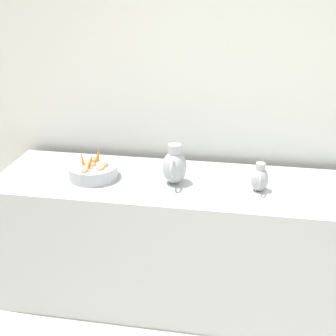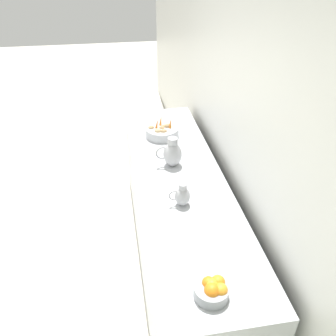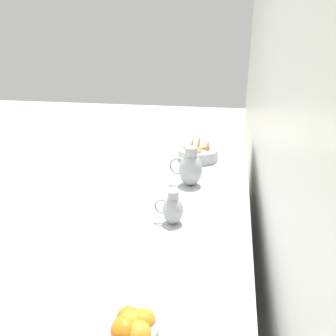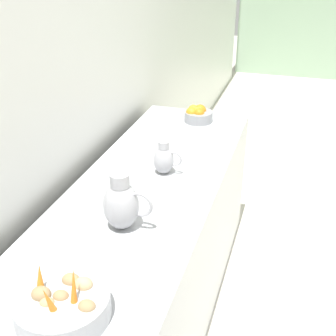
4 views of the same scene
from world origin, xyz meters
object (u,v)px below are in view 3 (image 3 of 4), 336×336
(vegetable_colander, at_px, (198,154))
(orange_bowl, at_px, (130,330))
(metal_pitcher_short, at_px, (173,209))
(metal_pitcher_tall, at_px, (190,168))

(vegetable_colander, xyz_separation_m, orange_bowl, (0.00, 1.79, 0.00))
(orange_bowl, distance_m, metal_pitcher_short, 0.76)
(metal_pitcher_tall, relative_size, metal_pitcher_short, 1.43)
(vegetable_colander, xyz_separation_m, metal_pitcher_tall, (-0.01, 0.52, 0.07))
(metal_pitcher_tall, distance_m, metal_pitcher_short, 0.51)
(orange_bowl, bearing_deg, metal_pitcher_short, -89.34)
(vegetable_colander, distance_m, metal_pitcher_tall, 0.52)
(metal_pitcher_short, bearing_deg, vegetable_colander, -90.74)
(orange_bowl, relative_size, metal_pitcher_tall, 0.73)
(vegetable_colander, height_order, metal_pitcher_short, vegetable_colander)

